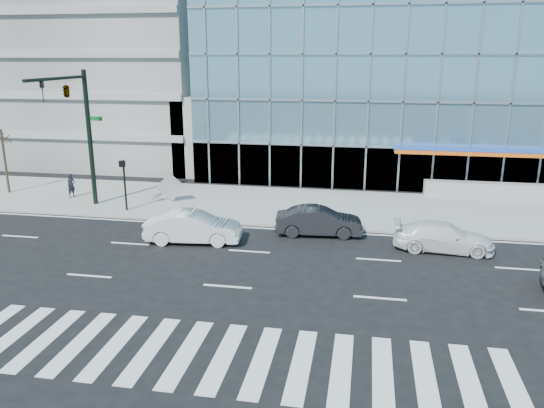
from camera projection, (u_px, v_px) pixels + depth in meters
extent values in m
plane|color=black|center=(249.00, 251.00, 25.01)|extent=(160.00, 160.00, 0.00)
cube|color=gray|center=(278.00, 205.00, 32.57)|extent=(120.00, 8.00, 0.15)
cube|color=#72A4BE|center=(475.00, 72.00, 45.21)|extent=(42.00, 26.00, 15.00)
cube|color=gray|center=(102.00, 43.00, 50.34)|extent=(24.00, 24.00, 20.00)
cube|color=gray|center=(225.00, 132.00, 42.27)|extent=(6.00, 8.00, 6.00)
cylinder|color=black|center=(90.00, 139.00, 31.45)|extent=(0.28, 0.28, 8.00)
cylinder|color=black|center=(57.00, 79.00, 27.82)|extent=(0.18, 5.60, 0.18)
imported|color=black|center=(42.00, 92.00, 26.66)|extent=(0.18, 0.22, 1.10)
imported|color=black|center=(66.00, 89.00, 28.74)|extent=(0.48, 2.24, 0.90)
cube|color=#0C591E|center=(95.00, 119.00, 31.05)|extent=(0.90, 0.05, 0.25)
cylinder|color=black|center=(125.00, 185.00, 30.75)|extent=(0.12, 0.12, 3.00)
cube|color=black|center=(122.00, 164.00, 30.26)|extent=(0.30, 0.25, 0.35)
cylinder|color=#332319|center=(5.00, 161.00, 34.58)|extent=(0.16, 0.16, 4.20)
ellipsoid|color=#332319|center=(1.00, 136.00, 34.13)|extent=(1.10, 1.10, 0.90)
imported|color=white|center=(443.00, 237.00, 25.00)|extent=(4.69, 2.06, 1.34)
imported|color=silver|center=(193.00, 227.00, 26.08)|extent=(4.84, 2.15, 1.55)
imported|color=black|center=(319.00, 221.00, 27.15)|extent=(4.54, 1.93, 1.46)
imported|color=black|center=(71.00, 185.00, 33.77)|extent=(0.56, 0.66, 1.55)
cube|color=#989898|center=(171.00, 187.00, 32.73)|extent=(1.83, 0.30, 1.84)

